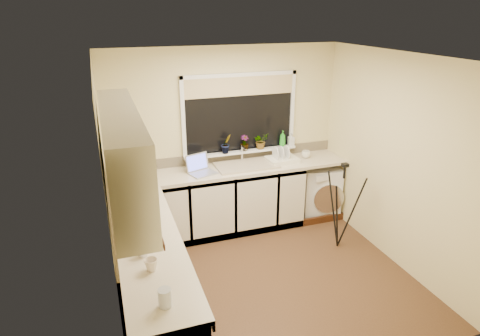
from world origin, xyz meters
The scene contains 33 objects.
floor centered at (0.00, 0.00, 0.00)m, with size 3.20×3.20×0.00m, color brown.
ceiling centered at (0.00, 0.00, 2.45)m, with size 3.20×3.20×0.00m, color white.
wall_back centered at (0.00, 1.50, 1.23)m, with size 3.20×3.20×0.00m, color beige.
wall_front centered at (0.00, -1.50, 1.23)m, with size 3.20×3.20×0.00m, color beige.
wall_left centered at (-1.60, 0.00, 1.23)m, with size 3.00×3.00×0.00m, color beige.
wall_right centered at (1.60, 0.00, 1.23)m, with size 3.00×3.00×0.00m, color beige.
base_cabinet_back centered at (-0.33, 1.20, 0.43)m, with size 2.55×0.60×0.86m, color silver.
base_cabinet_left centered at (-1.30, -0.30, 0.43)m, with size 0.54×2.40×0.86m, color silver.
worktop_back centered at (0.00, 1.20, 0.88)m, with size 3.20×0.60×0.04m, color beige.
worktop_left centered at (-1.30, -0.30, 0.88)m, with size 0.60×2.40×0.04m, color beige.
upper_cabinet centered at (-1.44, -0.45, 1.80)m, with size 0.28×1.90×0.70m, color silver.
splashback_left centered at (-1.59, -0.30, 1.12)m, with size 0.02×2.40×0.45m, color beige.
splashback_back centered at (0.00, 1.49, 0.97)m, with size 3.20×0.02×0.14m, color beige.
window_glass centered at (0.20, 1.49, 1.55)m, with size 1.50×0.02×1.00m, color black.
window_blind centered at (0.20, 1.46, 1.92)m, with size 1.50×0.02×0.25m, color tan.
windowsill centered at (0.20, 1.43, 1.04)m, with size 1.60×0.14×0.03m, color white.
sink centered at (0.20, 1.20, 0.91)m, with size 0.82×0.46×0.03m, color tan.
faucet centered at (0.20, 1.38, 1.02)m, with size 0.03×0.03×0.24m, color silver.
washing_machine centered at (1.36, 1.21, 0.37)m, with size 0.53×0.51×0.75m, color white.
laptop centered at (-0.44, 1.17, 0.96)m, with size 0.39×0.37×0.24m.
kettle centered at (-1.24, 0.29, 1.01)m, with size 0.16×0.16×0.22m, color silver.
dish_rack centered at (0.72, 1.20, 0.93)m, with size 0.41×0.31×0.06m, color white.
tripod centered at (1.14, 0.30, 0.57)m, with size 0.56×0.56×1.14m, color black, non-canonical shape.
glass_jug centered at (-1.29, -1.24, 0.97)m, with size 0.10×0.10×0.14m, color silver.
steel_jar centered at (-1.37, -0.54, 0.95)m, with size 0.08×0.08×0.11m, color silver.
microwave centered at (-1.30, 0.63, 1.04)m, with size 0.52×0.35×0.29m, color white.
plant_b centered at (-0.02, 1.39, 1.18)m, with size 0.14×0.11×0.26m, color #999999.
plant_c centered at (0.25, 1.43, 1.15)m, with size 0.12×0.12×0.21m, color #999999.
plant_d centered at (0.49, 1.42, 1.16)m, with size 0.20×0.18×0.22m, color #999999.
soap_bottle_green centered at (0.82, 1.43, 1.16)m, with size 0.09×0.09×0.22m, color green.
soap_bottle_clear centered at (0.96, 1.42, 1.14)m, with size 0.08×0.08×0.18m, color #999999.
cup_back centered at (1.11, 1.24, 0.95)m, with size 0.13×0.13×0.10m, color white.
cup_left centered at (-1.33, -0.77, 0.95)m, with size 0.11×0.11×0.10m, color beige.
Camera 1 is at (-1.57, -3.66, 2.87)m, focal length 30.87 mm.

